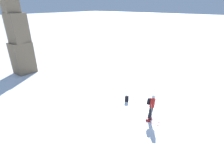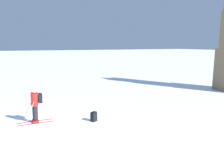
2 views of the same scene
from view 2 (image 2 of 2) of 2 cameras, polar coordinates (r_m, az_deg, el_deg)
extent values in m
plane|color=white|center=(10.49, -18.26, -12.00)|extent=(300.00, 300.00, 0.00)
cube|color=red|center=(12.03, -19.43, -9.14)|extent=(0.14, 1.78, 0.01)
cube|color=red|center=(11.69, -19.24, -9.70)|extent=(0.14, 1.78, 0.01)
cube|color=#B21919|center=(12.01, -19.44, -8.85)|extent=(0.15, 0.28, 0.12)
cube|color=#B21919|center=(11.67, -19.26, -9.39)|extent=(0.15, 0.28, 0.12)
cylinder|color=black|center=(11.60, -19.44, -7.10)|extent=(0.42, 0.27, 0.87)
cylinder|color=red|center=(11.27, -19.58, -3.75)|extent=(0.47, 0.35, 0.70)
sphere|color=tan|center=(11.10, -19.68, -1.67)|extent=(0.28, 0.24, 0.28)
sphere|color=silver|center=(11.09, -19.68, -1.53)|extent=(0.32, 0.28, 0.32)
cube|color=black|center=(11.28, -18.28, -3.50)|extent=(0.36, 0.19, 0.48)
cylinder|color=#B7B7BC|center=(11.94, -21.10, -6.21)|extent=(0.70, 0.51, 1.29)
cylinder|color=#B7B7BC|center=(11.14, -20.77, -7.57)|extent=(0.19, 0.53, 1.20)
cube|color=black|center=(11.34, -4.78, -8.62)|extent=(0.33, 0.37, 0.44)
cube|color=black|center=(11.26, -4.80, -7.42)|extent=(0.30, 0.33, 0.06)
camera|label=1|loc=(21.25, -36.44, 18.01)|focal=28.00mm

